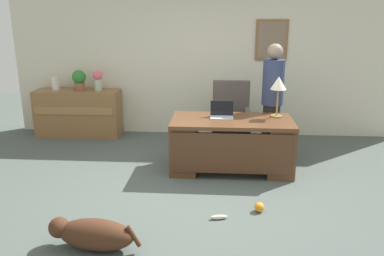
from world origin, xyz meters
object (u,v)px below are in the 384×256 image
(credenza, at_px, (79,113))
(dog_toy_ball, at_px, (259,207))
(desk, at_px, (231,143))
(potted_plant, at_px, (79,79))
(armchair, at_px, (231,119))
(dog_toy_bone, at_px, (219,217))
(desk_lamp, at_px, (278,86))
(vase_empty, at_px, (55,83))
(person_standing, at_px, (272,100))
(vase_with_flowers, at_px, (98,79))
(laptop, at_px, (222,113))
(dog_lying, at_px, (92,234))

(credenza, xyz_separation_m, dog_toy_ball, (3.01, -2.69, -0.36))
(desk, xyz_separation_m, potted_plant, (-2.66, 1.47, 0.63))
(armchair, distance_m, dog_toy_bone, 2.42)
(desk_lamp, bearing_deg, vase_empty, 161.05)
(armchair, height_order, dog_toy_ball, armchair)
(person_standing, xyz_separation_m, vase_with_flowers, (-2.94, 0.87, 0.14))
(person_standing, xyz_separation_m, laptop, (-0.76, -0.48, -0.10))
(dog_toy_bone, bearing_deg, dog_toy_ball, 24.14)
(desk_lamp, distance_m, vase_empty, 3.95)
(desk, height_order, potted_plant, potted_plant)
(person_standing, distance_m, potted_plant, 3.39)
(vase_with_flowers, height_order, potted_plant, potted_plant)
(desk_lamp, distance_m, dog_toy_bone, 2.14)
(credenza, relative_size, potted_plant, 4.17)
(laptop, bearing_deg, person_standing, 32.41)
(person_standing, height_order, dog_lying, person_standing)
(laptop, bearing_deg, armchair, 79.31)
(desk_lamp, distance_m, dog_toy_ball, 1.84)
(desk_lamp, xyz_separation_m, potted_plant, (-3.29, 1.28, -0.15))
(laptop, bearing_deg, credenza, 152.36)
(desk_lamp, relative_size, dog_toy_ball, 5.23)
(potted_plant, bearing_deg, dog_toy_ball, -42.36)
(desk_lamp, bearing_deg, armchair, 129.28)
(dog_toy_ball, bearing_deg, armchair, 97.24)
(desk, distance_m, dog_toy_bone, 1.47)
(desk_lamp, xyz_separation_m, vase_empty, (-3.73, 1.28, -0.23))
(credenza, relative_size, dog_lying, 1.66)
(laptop, xyz_separation_m, dog_toy_ball, (0.43, -1.34, -0.74))
(armchair, height_order, dog_lying, armchair)
(vase_empty, bearing_deg, desk_lamp, -18.95)
(dog_lying, bearing_deg, vase_empty, 116.39)
(desk_lamp, relative_size, potted_plant, 1.60)
(desk, distance_m, credenza, 3.09)
(vase_empty, distance_m, dog_toy_ball, 4.41)
(desk, distance_m, vase_empty, 3.47)
(person_standing, height_order, desk_lamp, person_standing)
(potted_plant, bearing_deg, laptop, -28.22)
(vase_empty, relative_size, dog_toy_ball, 2.16)
(vase_empty, xyz_separation_m, potted_plant, (0.44, 0.00, 0.08))
(armchair, distance_m, potted_plant, 2.78)
(desk, relative_size, dog_lying, 1.85)
(armchair, xyz_separation_m, dog_toy_bone, (-0.18, -2.36, -0.46))
(person_standing, relative_size, vase_empty, 7.30)
(vase_with_flowers, distance_m, dog_toy_bone, 3.75)
(credenza, distance_m, vase_empty, 0.66)
(person_standing, bearing_deg, armchair, 150.19)
(potted_plant, bearing_deg, armchair, -11.11)
(dog_lying, distance_m, laptop, 2.56)
(potted_plant, height_order, dog_toy_bone, potted_plant)
(dog_lying, relative_size, laptop, 2.83)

